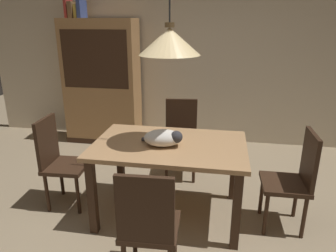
{
  "coord_description": "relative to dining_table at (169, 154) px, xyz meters",
  "views": [
    {
      "loc": [
        0.53,
        -2.1,
        1.83
      ],
      "look_at": [
        0.03,
        0.71,
        0.85
      ],
      "focal_mm": 33.24,
      "sensor_mm": 36.0,
      "label": 1
    }
  ],
  "objects": [
    {
      "name": "cat_sleeping",
      "position": [
        -0.04,
        -0.06,
        0.18
      ],
      "size": [
        0.4,
        0.28,
        0.16
      ],
      "color": "silver",
      "rests_on": "dining_table"
    },
    {
      "name": "ground",
      "position": [
        -0.08,
        -0.51,
        -0.65
      ],
      "size": [
        10.0,
        10.0,
        0.0
      ],
      "primitive_type": "plane",
      "color": "#998466"
    },
    {
      "name": "chair_left_side",
      "position": [
        -1.13,
        -0.0,
        -0.14
      ],
      "size": [
        0.42,
        0.42,
        0.93
      ],
      "color": "#382316",
      "rests_on": "ground"
    },
    {
      "name": "chair_near_front",
      "position": [
        0.0,
        -0.88,
        -0.14
      ],
      "size": [
        0.42,
        0.42,
        0.93
      ],
      "color": "#382316",
      "rests_on": "ground"
    },
    {
      "name": "dining_table",
      "position": [
        0.0,
        0.0,
        0.0
      ],
      "size": [
        1.4,
        0.9,
        0.75
      ],
      "color": "tan",
      "rests_on": "ground"
    },
    {
      "name": "book_red_tall",
      "position": [
        -1.77,
        1.81,
        1.34
      ],
      "size": [
        0.04,
        0.22,
        0.28
      ],
      "primitive_type": "cube",
      "color": "#B73833",
      "rests_on": "hutch_bookcase"
    },
    {
      "name": "hutch_bookcase",
      "position": [
        -1.34,
        1.8,
        0.24
      ],
      "size": [
        1.12,
        0.45,
        1.85
      ],
      "color": "#A87A4C",
      "rests_on": "ground"
    },
    {
      "name": "chair_right_side",
      "position": [
        1.13,
        0.0,
        -0.14
      ],
      "size": [
        0.41,
        0.41,
        0.93
      ],
      "color": "#382316",
      "rests_on": "ground"
    },
    {
      "name": "chair_far_back",
      "position": [
        -0.01,
        0.88,
        -0.14
      ],
      "size": [
        0.44,
        0.44,
        0.93
      ],
      "color": "#382316",
      "rests_on": "ground"
    },
    {
      "name": "back_wall",
      "position": [
        -0.08,
        2.14,
        0.8
      ],
      "size": [
        6.4,
        0.1,
        2.9
      ],
      "primitive_type": "cube",
      "color": "beige",
      "rests_on": "ground"
    },
    {
      "name": "pendant_lamp",
      "position": [
        0.0,
        0.0,
        1.01
      ],
      "size": [
        0.52,
        0.52,
        1.3
      ],
      "color": "beige"
    },
    {
      "name": "book_blue_wide",
      "position": [
        -1.57,
        1.81,
        1.32
      ],
      "size": [
        0.06,
        0.24,
        0.24
      ],
      "primitive_type": "cube",
      "color": "#384C93",
      "rests_on": "hutch_bookcase"
    },
    {
      "name": "book_brown_thick",
      "position": [
        -1.71,
        1.81,
        1.31
      ],
      "size": [
        0.06,
        0.24,
        0.22
      ],
      "primitive_type": "cube",
      "color": "brown",
      "rests_on": "hutch_bookcase"
    },
    {
      "name": "book_yellow_short",
      "position": [
        -1.64,
        1.81,
        1.29
      ],
      "size": [
        0.04,
        0.2,
        0.18
      ],
      "primitive_type": "cube",
      "color": "gold",
      "rests_on": "hutch_bookcase"
    }
  ]
}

